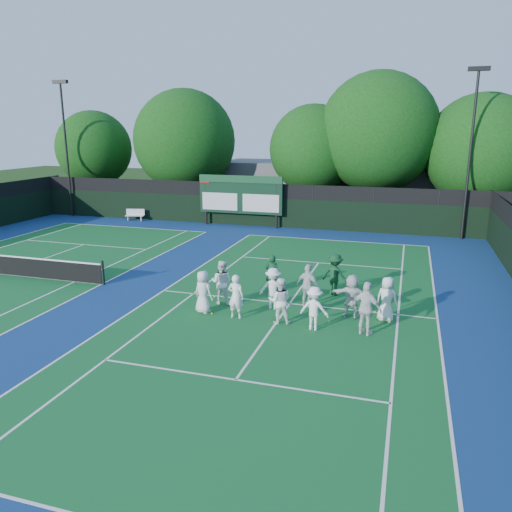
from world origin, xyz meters
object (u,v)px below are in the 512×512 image
(tennis_net, at_px, (0,264))
(bench, at_px, (135,214))
(scoreboard, at_px, (240,195))
(coach_left, at_px, (272,274))

(tennis_net, distance_m, bench, 14.41)
(scoreboard, relative_size, coach_left, 3.73)
(scoreboard, distance_m, coach_left, 14.74)
(tennis_net, bearing_deg, coach_left, 5.21)
(scoreboard, bearing_deg, coach_left, -65.98)
(scoreboard, height_order, coach_left, scoreboard)
(tennis_net, height_order, bench, tennis_net)
(scoreboard, relative_size, tennis_net, 0.53)
(tennis_net, xyz_separation_m, bench, (-1.22, 14.36, -0.03))
(bench, distance_m, coach_left, 19.36)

